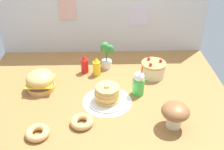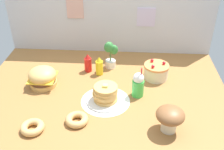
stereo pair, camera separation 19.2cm
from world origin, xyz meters
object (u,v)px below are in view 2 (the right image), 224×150
object	(u,v)px
donut_pink_glaze	(32,127)
potted_plant	(110,54)
layer_cake	(156,71)
burger	(43,77)
mushroom_stool	(170,117)
donut_chocolate	(77,119)
ketchup_bottle	(88,63)
pancake_stack	(105,95)
cream_soda_cup	(138,85)
mustard_bottle	(99,66)

from	to	relation	value
donut_pink_glaze	potted_plant	size ratio (longest dim) A/B	0.61
layer_cake	burger	bearing A→B (deg)	-169.48
donut_pink_glaze	burger	bearing A→B (deg)	98.28
mushroom_stool	donut_pink_glaze	bearing A→B (deg)	-175.90
burger	layer_cake	size ratio (longest dim) A/B	1.06
donut_pink_glaze	donut_chocolate	xyz separation A→B (m)	(0.32, 0.11, 0.00)
ketchup_bottle	potted_plant	world-z (taller)	potted_plant
pancake_stack	cream_soda_cup	world-z (taller)	cream_soda_cup
donut_chocolate	potted_plant	bearing A→B (deg)	76.84
layer_cake	mushroom_stool	world-z (taller)	mushroom_stool
cream_soda_cup	donut_pink_glaze	bearing A→B (deg)	-148.10
mustard_bottle	donut_pink_glaze	size ratio (longest dim) A/B	1.08
pancake_stack	donut_chocolate	xyz separation A→B (m)	(-0.20, -0.28, -0.04)
layer_cake	donut_chocolate	bearing A→B (deg)	-133.80
ketchup_bottle	cream_soda_cup	bearing A→B (deg)	-37.49
cream_soda_cup	potted_plant	size ratio (longest dim) A/B	0.98
donut_pink_glaze	donut_chocolate	bearing A→B (deg)	18.79
pancake_stack	layer_cake	distance (m)	0.62
donut_pink_glaze	ketchup_bottle	bearing A→B (deg)	71.19
pancake_stack	mushroom_stool	size ratio (longest dim) A/B	1.55
cream_soda_cup	potted_plant	xyz separation A→B (m)	(-0.28, 0.48, 0.04)
burger	donut_pink_glaze	distance (m)	0.61
donut_pink_glaze	potted_plant	distance (m)	1.12
potted_plant	mushroom_stool	xyz separation A→B (m)	(0.51, -0.90, -0.03)
pancake_stack	donut_chocolate	world-z (taller)	pancake_stack
layer_cake	donut_chocolate	distance (m)	0.96
burger	pancake_stack	xyz separation A→B (m)	(0.61, -0.21, -0.02)
mustard_bottle	potted_plant	bearing A→B (deg)	55.08
cream_soda_cup	mushroom_stool	size ratio (longest dim) A/B	1.36
donut_pink_glaze	mushroom_stool	distance (m)	1.04
potted_plant	mushroom_stool	distance (m)	1.04
cream_soda_cup	donut_pink_glaze	distance (m)	0.95
layer_cake	donut_pink_glaze	distance (m)	1.27
ketchup_bottle	donut_chocolate	bearing A→B (deg)	-88.53
ketchup_bottle	mushroom_stool	bearing A→B (deg)	-47.98
layer_cake	donut_chocolate	xyz separation A→B (m)	(-0.66, -0.69, -0.05)
layer_cake	cream_soda_cup	world-z (taller)	cream_soda_cup
burger	donut_chocolate	world-z (taller)	burger
layer_cake	mushroom_stool	size ratio (longest dim) A/B	1.13
mustard_bottle	cream_soda_cup	world-z (taller)	cream_soda_cup
ketchup_bottle	donut_pink_glaze	bearing A→B (deg)	-108.81
pancake_stack	cream_soda_cup	distance (m)	0.30
mustard_bottle	donut_pink_glaze	xyz separation A→B (m)	(-0.42, -0.83, -0.06)
burger	mustard_bottle	bearing A→B (deg)	24.31
cream_soda_cup	donut_chocolate	bearing A→B (deg)	-140.97
pancake_stack	layer_cake	size ratio (longest dim) A/B	1.36
mustard_bottle	layer_cake	bearing A→B (deg)	-3.21
cream_soda_cup	pancake_stack	bearing A→B (deg)	-159.23
ketchup_bottle	cream_soda_cup	world-z (taller)	cream_soda_cup
pancake_stack	mushroom_stool	xyz separation A→B (m)	(0.51, -0.32, 0.06)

